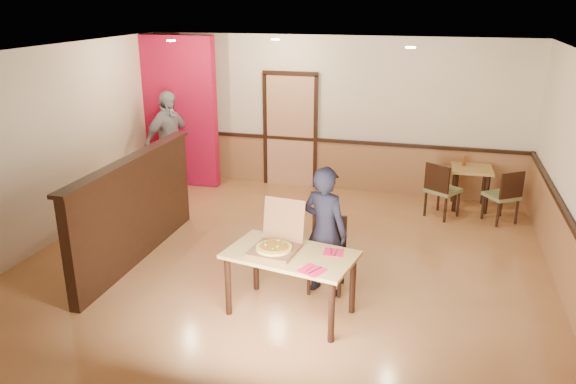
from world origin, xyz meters
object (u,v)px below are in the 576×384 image
(main_table, at_px, (291,262))
(condiment, at_px, (464,161))
(passerby, at_px, (169,142))
(diner, at_px, (325,231))
(pizza_box, at_px, (276,244))
(side_table, at_px, (471,177))
(side_chair_right, at_px, (505,194))
(diner_chair, at_px, (328,250))
(side_chair_left, at_px, (441,188))

(main_table, relative_size, condiment, 9.55)
(passerby, bearing_deg, main_table, -117.30)
(diner, relative_size, condiment, 9.99)
(pizza_box, bearing_deg, side_table, 67.72)
(side_chair_right, height_order, passerby, passerby)
(diner_chair, xyz_separation_m, side_chair_right, (2.30, 2.77, -0.01))
(side_chair_left, bearing_deg, passerby, 31.54)
(pizza_box, bearing_deg, side_chair_left, 69.63)
(side_chair_left, bearing_deg, pizza_box, 95.80)
(diner_chair, xyz_separation_m, side_chair_left, (1.32, 2.77, 0.01))
(main_table, height_order, side_table, main_table)
(side_chair_right, distance_m, passerby, 5.84)
(diner, bearing_deg, side_chair_left, -93.22)
(main_table, bearing_deg, pizza_box, 178.90)
(side_table, bearing_deg, main_table, -116.94)
(diner_chair, bearing_deg, side_table, 58.83)
(side_table, distance_m, diner, 3.97)
(main_table, bearing_deg, side_chair_left, 76.35)
(passerby, xyz_separation_m, pizza_box, (3.07, -3.58, -0.11))
(main_table, distance_m, pizza_box, 0.25)
(main_table, relative_size, pizza_box, 2.42)
(diner, height_order, passerby, passerby)
(diner_chair, bearing_deg, passerby, 137.67)
(side_chair_left, bearing_deg, main_table, 98.44)
(side_chair_left, distance_m, pizza_box, 3.90)
(side_table, height_order, passerby, passerby)
(diner_chair, distance_m, passerby, 4.58)
(passerby, bearing_deg, side_table, -64.02)
(main_table, distance_m, passerby, 4.87)
(diner_chair, height_order, pizza_box, pizza_box)
(side_chair_right, height_order, pizza_box, pizza_box)
(diner_chair, xyz_separation_m, pizza_box, (-0.46, -0.69, 0.33))
(main_table, height_order, pizza_box, pizza_box)
(side_table, distance_m, pizza_box, 4.66)
(side_chair_right, bearing_deg, passerby, -35.92)
(diner, bearing_deg, pizza_box, 72.17)
(main_table, distance_m, side_table, 4.61)
(main_table, relative_size, side_chair_left, 1.66)
(main_table, distance_m, diner_chair, 0.80)
(passerby, bearing_deg, diner, -110.03)
(diner_chair, distance_m, side_table, 3.83)
(passerby, relative_size, condiment, 11.55)
(condiment, bearing_deg, side_chair_right, -48.26)
(side_chair_right, xyz_separation_m, condiment, (-0.62, 0.70, 0.30))
(main_table, bearing_deg, side_chair_right, 64.59)
(main_table, relative_size, side_chair_right, 1.73)
(diner_chair, bearing_deg, main_table, -113.77)
(side_chair_left, distance_m, side_chair_right, 0.98)
(diner, height_order, condiment, diner)
(side_chair_right, height_order, side_table, side_chair_right)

